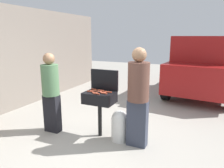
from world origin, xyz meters
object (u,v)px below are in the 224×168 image
parked_minivan (205,65)px  hot_dog_6 (103,91)px  bbq_grill (100,99)px  hot_dog_10 (104,93)px  hot_dog_2 (94,89)px  hot_dog_8 (101,90)px  person_right (138,94)px  person_left (51,90)px  hot_dog_9 (96,94)px  propane_tank (120,125)px  hot_dog_4 (95,93)px  hot_dog_3 (93,91)px  hot_dog_5 (99,91)px  hot_dog_0 (108,92)px  hot_dog_7 (103,93)px  hot_dog_1 (90,91)px

parked_minivan → hot_dog_6: bearing=74.3°
bbq_grill → hot_dog_10: hot_dog_10 is taller
hot_dog_2 → parked_minivan: (2.03, 4.41, 0.08)m
hot_dog_10 → hot_dog_8: bearing=132.4°
bbq_grill → hot_dog_10: (0.13, -0.07, 0.16)m
person_right → person_left: bearing=17.8°
hot_dog_2 → hot_dog_9: (0.20, -0.27, 0.00)m
propane_tank → person_right: 0.77m
bbq_grill → person_right: person_right is taller
hot_dog_4 → hot_dog_8: size_ratio=1.00×
hot_dog_3 → hot_dog_5: 0.12m
hot_dog_6 → hot_dog_5: bearing=-145.8°
hot_dog_0 → hot_dog_3: same height
hot_dog_7 → propane_tank: bearing=3.9°
hot_dog_2 → propane_tank: bearing=-11.8°
hot_dog_0 → person_left: (-1.21, -0.26, -0.03)m
hot_dog_0 → hot_dog_5: bearing=-168.1°
bbq_grill → hot_dog_4: bearing=-108.3°
hot_dog_7 → hot_dog_8: (-0.13, 0.15, 0.00)m
hot_dog_2 → hot_dog_10: same height
bbq_grill → hot_dog_9: 0.22m
bbq_grill → hot_dog_8: hot_dog_8 is taller
hot_dog_4 → hot_dog_7: size_ratio=1.00×
hot_dog_1 → person_right: bearing=0.3°
hot_dog_5 → propane_tank: bearing=-2.4°
hot_dog_7 → hot_dog_8: bearing=131.4°
hot_dog_4 → parked_minivan: size_ratio=0.03×
hot_dog_7 → hot_dog_3: bearing=170.4°
parked_minivan → hot_dog_4: bearing=74.1°
hot_dog_8 → hot_dog_10: same height
hot_dog_10 → parked_minivan: 4.90m
person_right → parked_minivan: size_ratio=0.40×
hot_dog_7 → person_left: person_left is taller
hot_dog_1 → parked_minivan: parked_minivan is taller
hot_dog_5 → propane_tank: size_ratio=0.21×
hot_dog_3 → hot_dog_5: (0.12, 0.00, 0.00)m
hot_dog_9 → hot_dog_4: bearing=140.1°
hot_dog_0 → hot_dog_4: 0.27m
hot_dog_0 → hot_dog_1: bearing=-163.7°
hot_dog_5 → person_left: 1.04m
hot_dog_10 → propane_tank: 0.70m
hot_dog_8 → person_left: person_left is taller
hot_dog_0 → hot_dog_8: 0.21m
person_right → propane_tank: bearing=7.1°
bbq_grill → hot_dog_10: bearing=-28.3°
hot_dog_9 → propane_tank: (0.43, 0.14, -0.62)m
propane_tank → hot_dog_2: bearing=168.2°
propane_tank → parked_minivan: size_ratio=0.13×
hot_dog_6 → hot_dog_7: 0.11m
hot_dog_5 → hot_dog_9: same height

